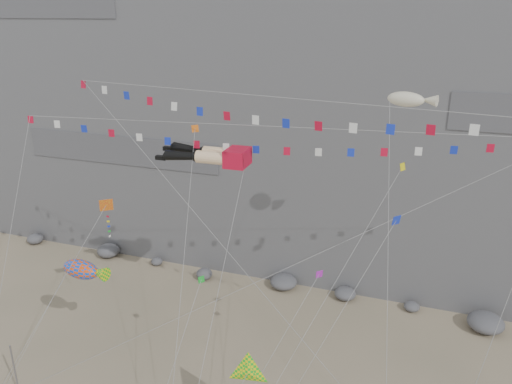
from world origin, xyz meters
TOP-DOWN VIEW (x-y plane):
  - cliff at (0.00, 32.00)m, footprint 80.00×28.00m
  - talus_boulders at (0.00, 17.00)m, footprint 60.00×3.00m
  - anchor_pole_left at (-13.49, -3.01)m, footprint 0.12×0.12m
  - legs_kite at (-2.46, 6.66)m, footprint 7.53×15.07m
  - flag_banner_upper at (1.58, 7.49)m, footprint 36.12×15.12m
  - flag_banner_lower at (2.77, 3.61)m, footprint 29.85×7.82m
  - harlequin_kite at (-9.51, 3.61)m, footprint 6.60×8.10m
  - fish_windsock at (-10.96, 1.86)m, footprint 5.79×6.25m
  - delta_kite at (3.20, -1.71)m, footprint 3.39×7.84m
  - blimp_windsock at (10.01, 9.43)m, footprint 3.75×13.17m
  - small_kite_a at (-3.96, 7.02)m, footprint 4.49×14.16m
  - small_kite_b at (5.98, 3.63)m, footprint 5.22×9.38m
  - small_kite_c at (-1.20, 1.36)m, footprint 1.28×8.59m
  - small_kite_d at (10.09, 8.82)m, footprint 8.41×15.39m
  - small_kite_e at (10.38, 2.29)m, footprint 7.58×8.10m

SIDE VIEW (x-z plane):
  - talus_boulders at x=0.00m, z-range 0.00..1.20m
  - anchor_pole_left at x=-13.49m, z-range 0.00..4.08m
  - delta_kite at x=3.20m, z-range 0.79..10.07m
  - fish_windsock at x=-10.96m, z-range 2.78..12.91m
  - small_kite_c at x=-1.20m, z-range 2.80..14.87m
  - small_kite_b at x=5.98m, z-range 2.55..16.28m
  - harlequin_kite at x=-9.51m, z-range 4.72..19.92m
  - small_kite_e at x=10.38m, z-range 5.46..23.10m
  - small_kite_d at x=10.09m, z-range 3.88..26.69m
  - legs_kite at x=-2.46m, z-range 5.30..26.47m
  - small_kite_a at x=-3.96m, z-range 5.95..28.37m
  - flag_banner_upper at x=1.58m, z-range 4.32..31.78m
  - blimp_windsock at x=10.01m, z-range 8.26..31.70m
  - flag_banner_lower at x=2.77m, z-range 8.59..32.77m
  - cliff at x=0.00m, z-range 0.00..50.00m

